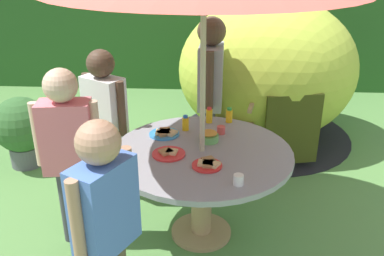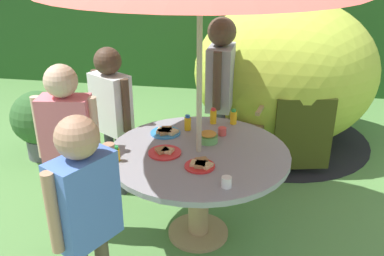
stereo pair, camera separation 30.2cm
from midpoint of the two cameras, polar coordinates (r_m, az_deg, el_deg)
ground_plane at (r=3.26m, az=3.59°, el=-14.28°), size 10.00×10.00×0.02m
hedge_backdrop at (r=6.35m, az=7.42°, el=12.86°), size 9.00×0.70×1.60m
garden_table at (r=2.94m, az=3.87°, el=-5.53°), size 1.24×1.24×0.69m
wooden_chair at (r=3.97m, az=8.90°, el=2.58°), size 0.55×0.53×1.05m
dome_tent at (r=4.54m, az=14.31°, el=7.20°), size 2.27×2.27×1.51m
potted_plant at (r=4.34m, az=-18.17°, el=0.89°), size 0.53×0.53×0.69m
child_in_grey_shirt at (r=3.70m, az=6.24°, el=6.76°), size 0.24×0.48×1.44m
child_in_white_shirt at (r=3.41m, az=-8.42°, el=3.23°), size 0.38×0.33×1.27m
child_in_pink_shirt at (r=2.93m, az=-13.71°, el=-0.52°), size 0.44×0.23×1.29m
child_in_blue_shirt at (r=2.18m, az=-10.46°, el=-9.71°), size 0.31×0.39×1.27m
snack_bowl at (r=2.99m, az=5.09°, el=-1.30°), size 0.14×0.14×0.08m
plate_mid_left at (r=2.68m, az=4.40°, el=-5.07°), size 0.19×0.19×0.03m
plate_near_right at (r=3.12m, az=-0.80°, el=-0.58°), size 0.22×0.22×0.03m
plate_far_left at (r=2.83m, az=-0.66°, el=-3.34°), size 0.22×0.22×0.03m
juice_bottle_near_left at (r=3.17m, az=2.13°, el=0.62°), size 0.05×0.05×0.12m
juice_bottle_far_right at (r=3.31m, az=8.25°, el=1.42°), size 0.05×0.05×0.12m
juice_bottle_center_front at (r=3.30m, az=5.52°, el=1.53°), size 0.05×0.05×0.13m
juice_bottle_center_back at (r=2.75m, az=-7.11°, el=-3.60°), size 0.05×0.05×0.10m
cup_near at (r=3.12m, az=6.89°, el=-0.51°), size 0.06×0.06×0.06m
cup_far at (r=2.48m, az=8.22°, el=-7.35°), size 0.06×0.06×0.07m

